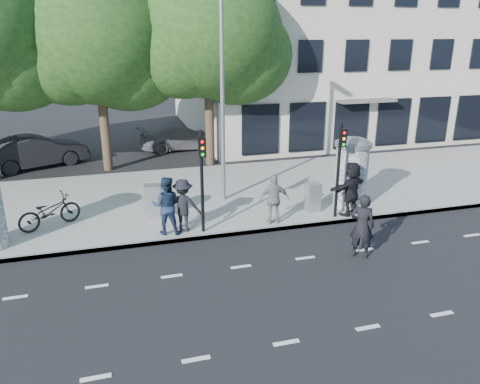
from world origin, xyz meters
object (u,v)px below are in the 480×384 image
object	(u,v)px
ped_f	(351,188)
ped_e	(274,199)
man_road	(362,226)
cabinet_right	(313,197)
ad_column_right	(351,170)
street_lamp	(223,79)
traffic_pole_far	(340,161)
traffic_pole_near	(202,172)
ped_c	(166,205)
cabinet_left	(154,202)
car_mid	(37,151)
bicycle	(49,212)
car_right	(181,137)
ped_d	(183,205)

from	to	relation	value
ped_f	ped_e	bearing A→B (deg)	-23.62
man_road	cabinet_right	size ratio (longest dim) A/B	1.86
ad_column_right	street_lamp	bearing A→B (deg)	156.27
traffic_pole_far	traffic_pole_near	bearing A→B (deg)	180.00
cabinet_right	ped_c	bearing A→B (deg)	-176.53
cabinet_right	traffic_pole_near	bearing A→B (deg)	-171.78
street_lamp	ped_c	bearing A→B (deg)	-134.49
street_lamp	cabinet_left	size ratio (longest dim) A/B	6.51
car_mid	man_road	bearing A→B (deg)	-163.81
bicycle	car_mid	bearing A→B (deg)	-18.05
traffic_pole_near	ped_e	bearing A→B (deg)	1.32
cabinet_left	car_right	size ratio (longest dim) A/B	0.26
ped_c	car_mid	bearing A→B (deg)	-46.68
traffic_pole_far	man_road	xyz separation A→B (m)	(-0.57, -2.71, -1.24)
ped_e	cabinet_right	size ratio (longest dim) A/B	1.65
street_lamp	man_road	xyz separation A→B (m)	(2.83, -5.55, -3.81)
ad_column_right	traffic_pole_far	distance (m)	1.52
bicycle	traffic_pole_near	bearing A→B (deg)	-137.66
traffic_pole_near	cabinet_right	bearing A→B (deg)	10.31
man_road	ped_f	bearing A→B (deg)	-81.44
ped_e	car_right	bearing A→B (deg)	-78.49
traffic_pole_near	ped_c	xyz separation A→B (m)	(-1.15, 0.25, -1.12)
cabinet_left	ped_e	bearing A→B (deg)	-9.43
ped_f	traffic_pole_near	bearing A→B (deg)	-23.53
bicycle	cabinet_left	distance (m)	3.46
man_road	cabinet_right	bearing A→B (deg)	-59.21
ped_c	cabinet_left	distance (m)	1.48
ped_d	car_right	distance (m)	11.94
cabinet_right	bicycle	bearing A→B (deg)	171.31
cabinet_right	car_mid	bearing A→B (deg)	135.43
ped_c	cabinet_left	xyz separation A→B (m)	(-0.28, 1.41, -0.35)
traffic_pole_near	ped_d	distance (m)	1.37
ped_c	car_mid	xyz separation A→B (m)	(-5.10, 10.14, -0.32)
traffic_pole_far	cabinet_left	distance (m)	6.61
ped_e	car_right	xyz separation A→B (m)	(-1.28, 12.04, -0.35)
cabinet_right	car_right	bearing A→B (deg)	103.01
ped_f	car_right	xyz separation A→B (m)	(-4.21, 11.99, -0.45)
ad_column_right	traffic_pole_near	distance (m)	5.91
ped_e	ad_column_right	bearing A→B (deg)	-160.24
cabinet_left	cabinet_right	xyz separation A→B (m)	(5.68, -0.88, -0.08)
cabinet_left	car_mid	distance (m)	9.97
car_mid	ped_e	bearing A→B (deg)	-162.30
ped_e	cabinet_right	world-z (taller)	ped_e
ad_column_right	ped_f	size ratio (longest dim) A/B	1.36
ad_column_right	man_road	size ratio (longest dim) A/B	1.34
ped_e	traffic_pole_far	bearing A→B (deg)	-175.96
ped_c	cabinet_left	size ratio (longest dim) A/B	1.57
ad_column_right	cabinet_left	distance (m)	7.31
man_road	car_right	distance (m)	15.13
ad_column_right	bicycle	xyz separation A→B (m)	(-10.68, 0.92, -0.84)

